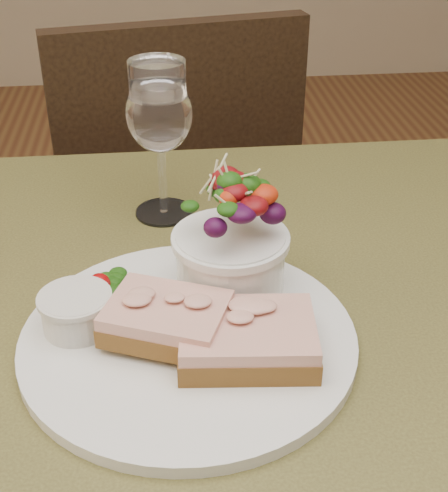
{
  "coord_description": "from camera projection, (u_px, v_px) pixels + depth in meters",
  "views": [
    {
      "loc": [
        -0.06,
        -0.53,
        1.16
      ],
      "look_at": [
        0.0,
        0.03,
        0.81
      ],
      "focal_mm": 50.0,
      "sensor_mm": 36.0,
      "label": 1
    }
  ],
  "objects": [
    {
      "name": "wine_glass",
      "position": [
        159.0,
        118.0,
        0.77
      ],
      "size": [
        0.08,
        0.08,
        0.18
      ],
      "color": "white",
      "rests_on": "cafe_table"
    },
    {
      "name": "chair_far",
      "position": [
        169.0,
        286.0,
        1.5
      ],
      "size": [
        0.49,
        0.49,
        0.9
      ],
      "rotation": [
        0.0,
        0.0,
        3.33
      ],
      "color": "black",
      "rests_on": "ground"
    },
    {
      "name": "sandwich_front",
      "position": [
        248.0,
        338.0,
        0.59
      ],
      "size": [
        0.13,
        0.1,
        0.03
      ],
      "rotation": [
        0.0,
        0.0,
        -0.09
      ],
      "color": "#472D13",
      "rests_on": "dinner_plate"
    },
    {
      "name": "cafe_table",
      "position": [
        224.0,
        393.0,
        0.72
      ],
      "size": [
        0.8,
        0.8,
        0.75
      ],
      "color": "#403B1B",
      "rests_on": "ground"
    },
    {
      "name": "salad_bowl",
      "position": [
        231.0,
        236.0,
        0.65
      ],
      "size": [
        0.11,
        0.11,
        0.13
      ],
      "color": "white",
      "rests_on": "dinner_plate"
    },
    {
      "name": "sandwich_back",
      "position": [
        167.0,
        319.0,
        0.6
      ],
      "size": [
        0.13,
        0.11,
        0.03
      ],
      "rotation": [
        0.0,
        0.0,
        -0.39
      ],
      "color": "#472D13",
      "rests_on": "dinner_plate"
    },
    {
      "name": "ramekin",
      "position": [
        76.0,
        310.0,
        0.62
      ],
      "size": [
        0.06,
        0.06,
        0.04
      ],
      "color": "silver",
      "rests_on": "dinner_plate"
    },
    {
      "name": "garnish",
      "position": [
        110.0,
        283.0,
        0.68
      ],
      "size": [
        0.05,
        0.04,
        0.02
      ],
      "color": "black",
      "rests_on": "dinner_plate"
    },
    {
      "name": "dinner_plate",
      "position": [
        188.0,
        338.0,
        0.63
      ],
      "size": [
        0.31,
        0.31,
        0.01
      ],
      "primitive_type": "cylinder",
      "color": "white",
      "rests_on": "cafe_table"
    }
  ]
}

